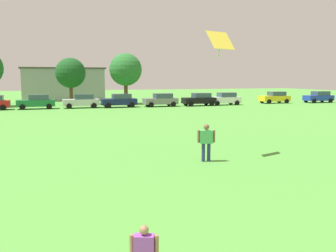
% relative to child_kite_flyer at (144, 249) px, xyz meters
% --- Properties ---
extents(ground_plane, '(160.00, 160.00, 0.00)m').
position_rel_child_kite_flyer_xyz_m(ground_plane, '(-0.78, 27.08, -0.65)').
color(ground_plane, '#4C9338').
extents(child_kite_flyer, '(0.49, 0.32, 1.10)m').
position_rel_child_kite_flyer_xyz_m(child_kite_flyer, '(0.00, 0.00, 0.00)').
color(child_kite_flyer, navy).
rests_on(child_kite_flyer, ground).
extents(adult_bystander, '(0.77, 0.43, 1.66)m').
position_rel_child_kite_flyer_xyz_m(adult_bystander, '(5.11, 8.77, 0.33)').
color(adult_bystander, navy).
rests_on(adult_bystander, ground).
extents(kite, '(1.44, 1.01, 1.16)m').
position_rel_child_kite_flyer_xyz_m(kite, '(6.16, 9.68, 4.66)').
color(kite, yellow).
extents(parked_car_green_1, '(4.30, 2.02, 1.68)m').
position_rel_child_kite_flyer_xyz_m(parked_car_green_1, '(-2.44, 40.69, 0.20)').
color(parked_car_green_1, '#196B38').
rests_on(parked_car_green_1, ground).
extents(parked_car_silver_2, '(4.30, 2.02, 1.68)m').
position_rel_child_kite_flyer_xyz_m(parked_car_silver_2, '(2.74, 40.54, 0.20)').
color(parked_car_silver_2, silver).
rests_on(parked_car_silver_2, ground).
extents(parked_car_navy_3, '(4.30, 2.02, 1.68)m').
position_rel_child_kite_flyer_xyz_m(parked_car_navy_3, '(7.33, 40.07, 0.20)').
color(parked_car_navy_3, '#141E4C').
rests_on(parked_car_navy_3, ground).
extents(parked_car_gray_4, '(4.30, 2.02, 1.68)m').
position_rel_child_kite_flyer_xyz_m(parked_car_gray_4, '(12.61, 39.68, 0.20)').
color(parked_car_gray_4, slate).
rests_on(parked_car_gray_4, ground).
extents(parked_car_black_5, '(4.30, 2.02, 1.68)m').
position_rel_child_kite_flyer_xyz_m(parked_car_black_5, '(17.79, 39.36, 0.20)').
color(parked_car_black_5, black).
rests_on(parked_car_black_5, ground).
extents(parked_car_white_6, '(4.30, 2.02, 1.68)m').
position_rel_child_kite_flyer_xyz_m(parked_car_white_6, '(21.62, 39.62, 0.20)').
color(parked_car_white_6, white).
rests_on(parked_car_white_6, ground).
extents(parked_car_yellow_7, '(4.30, 2.02, 1.68)m').
position_rel_child_kite_flyer_xyz_m(parked_car_yellow_7, '(30.14, 40.55, 0.20)').
color(parked_car_yellow_7, yellow).
rests_on(parked_car_yellow_7, ground).
extents(parked_car_blue_8, '(4.30, 2.02, 1.68)m').
position_rel_child_kite_flyer_xyz_m(parked_car_blue_8, '(37.09, 39.65, 0.20)').
color(parked_car_blue_8, '#1E38AD').
rests_on(parked_car_blue_8, ground).
extents(tree_right, '(4.09, 4.09, 6.37)m').
position_rel_child_kite_flyer_xyz_m(tree_right, '(1.96, 46.97, 3.65)').
color(tree_right, brown).
rests_on(tree_right, ground).
extents(tree_far_right, '(4.53, 4.53, 7.06)m').
position_rel_child_kite_flyer_xyz_m(tree_far_right, '(9.37, 45.93, 4.12)').
color(tree_far_right, brown).
rests_on(tree_far_right, ground).
extents(house_left, '(13.07, 7.58, 5.29)m').
position_rel_child_kite_flyer_xyz_m(house_left, '(1.48, 58.10, 2.00)').
color(house_left, '#9999A3').
rests_on(house_left, ground).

